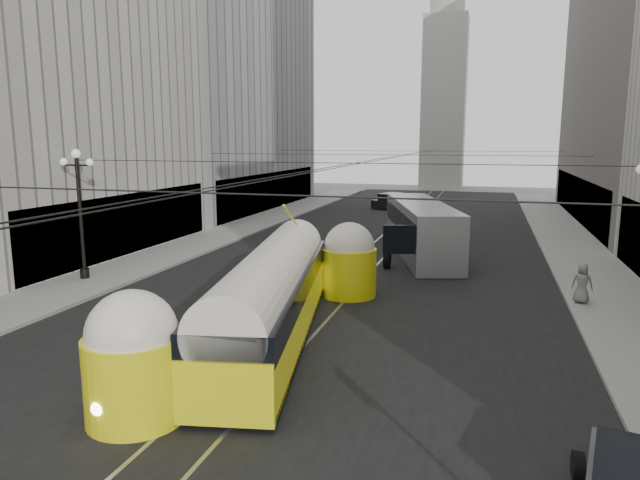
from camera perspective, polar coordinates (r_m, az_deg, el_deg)
The scene contains 14 objects.
road at distance 38.98m, azimuth 6.49°, elevation -0.37°, with size 20.00×85.00×0.02m, color black.
sidewalk_left at distance 45.77m, azimuth -7.70°, elevation 1.24°, with size 4.00×72.00×0.15m, color gray.
sidewalk_right at distance 42.23m, azimuth 23.60°, elevation -0.24°, with size 4.00×72.00×0.15m, color gray.
rail_left at distance 39.11m, azimuth 5.41°, elevation -0.31°, with size 0.12×85.00×0.04m, color gray.
rail_right at distance 38.86m, azimuth 7.58°, elevation -0.42°, with size 0.12×85.00×0.04m, color gray.
building_left_far at distance 59.97m, azimuth -10.47°, elevation 16.86°, with size 12.60×28.60×28.60m.
distant_tower at distance 85.92m, azimuth 12.36°, elevation 15.10°, with size 6.00×6.00×31.36m.
lamppost_left_mid at distance 30.29m, azimuth -22.89°, elevation 3.11°, with size 1.86×0.44×6.37m.
catenary at distance 37.35m, azimuth 6.58°, elevation 8.27°, with size 25.00×72.00×0.23m.
streetcar at distance 19.96m, azimuth -4.79°, elevation -5.43°, with size 4.89×15.32×3.40m.
city_bus at distance 35.21m, azimuth 10.05°, elevation 1.34°, with size 6.09×13.08×3.21m.
sedan_white_far at distance 46.10m, azimuth 10.07°, elevation 2.04°, with size 2.27×5.06×1.57m.
sedan_dark_far at distance 59.80m, azimuth 7.12°, elevation 3.88°, with size 3.49×5.18×1.51m.
pedestrian_sidewalk_right at distance 26.47m, azimuth 24.75°, elevation -3.93°, with size 0.84×0.52×1.72m, color slate.
Camera 1 is at (6.48, -5.30, 6.94)m, focal length 32.00 mm.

